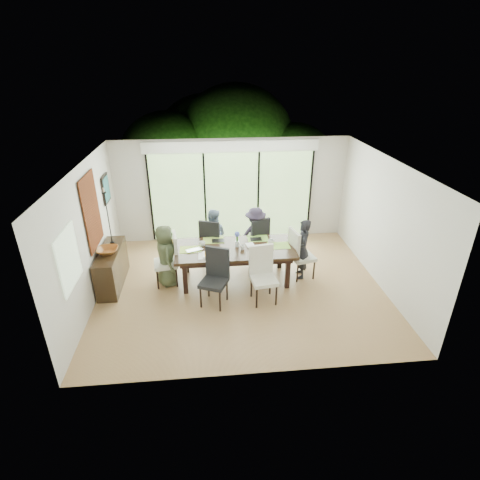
{
  "coord_description": "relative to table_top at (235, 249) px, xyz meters",
  "views": [
    {
      "loc": [
        -0.69,
        -6.82,
        4.47
      ],
      "look_at": [
        0.0,
        0.25,
        1.0
      ],
      "focal_mm": 28.0,
      "sensor_mm": 36.0,
      "label": 1
    }
  ],
  "objects": [
    {
      "name": "foliage_far",
      "position": [
        -0.5,
        6.2,
        0.85
      ],
      "size": [
        3.6,
        3.6,
        3.6
      ],
      "primitive_type": "sphere",
      "color": "#14380F",
      "rests_on": "ground"
    },
    {
      "name": "chair_left_end",
      "position": [
        -1.5,
        0.0,
        -0.18
      ],
      "size": [
        0.55,
        0.55,
        1.17
      ],
      "primitive_type": null,
      "rotation": [
        0.0,
        0.0,
        -1.44
      ],
      "color": "silver",
      "rests_on": "floor"
    },
    {
      "name": "glass_doors",
      "position": [
        0.1,
        2.17,
        0.43
      ],
      "size": [
        4.2,
        0.02,
        2.3
      ],
      "primitive_type": "cube",
      "color": "#598C3F",
      "rests_on": "wall_back"
    },
    {
      "name": "person_far_right",
      "position": [
        0.55,
        0.83,
        -0.08
      ],
      "size": [
        0.68,
        0.47,
        1.37
      ],
      "primitive_type": "imported",
      "rotation": [
        0.0,
        0.0,
        3.26
      ],
      "color": "#292233",
      "rests_on": "floor"
    },
    {
      "name": "book",
      "position": [
        0.25,
        0.05,
        0.04
      ],
      "size": [
        0.21,
        0.26,
        0.02
      ],
      "primitive_type": "imported",
      "rotation": [
        0.0,
        0.0,
        0.16
      ],
      "color": "white",
      "rests_on": "table_top"
    },
    {
      "name": "table_leg_br",
      "position": [
        1.08,
        0.43,
        -0.4
      ],
      "size": [
        0.1,
        0.1,
        0.73
      ],
      "primitive_type": "cube",
      "color": "black",
      "rests_on": "floor"
    },
    {
      "name": "candlestick_pan",
      "position": [
        -2.66,
        0.43,
        1.22
      ],
      "size": [
        0.09,
        0.09,
        0.03
      ],
      "primitive_type": "cylinder",
      "color": "black",
      "rests_on": "sideboard"
    },
    {
      "name": "table_top",
      "position": [
        0.0,
        0.0,
        0.0
      ],
      "size": [
        2.55,
        1.17,
        0.06
      ],
      "primitive_type": "cube",
      "color": "black",
      "rests_on": "floor"
    },
    {
      "name": "art_canvas",
      "position": [
        -2.85,
        1.4,
        0.98
      ],
      "size": [
        0.01,
        0.45,
        0.55
      ],
      "primitive_type": "cube",
      "color": "#1A5155",
      "rests_on": "wall_left"
    },
    {
      "name": "placemat_right",
      "position": [
        0.95,
        0.0,
        0.04
      ],
      "size": [
        0.47,
        0.34,
        0.01
      ],
      "primitive_type": "cube",
      "color": "#7AA63B",
      "rests_on": "table_top"
    },
    {
      "name": "chair_right_end",
      "position": [
        1.5,
        0.0,
        -0.18
      ],
      "size": [
        0.59,
        0.59,
        1.17
      ],
      "primitive_type": null,
      "rotation": [
        0.0,
        0.0,
        1.79
      ],
      "color": "beige",
      "rests_on": "floor"
    },
    {
      "name": "person_right_end",
      "position": [
        1.48,
        0.0,
        -0.08
      ],
      "size": [
        0.45,
        0.67,
        1.37
      ],
      "primitive_type": "imported",
      "rotation": [
        0.0,
        0.0,
        -1.64
      ],
      "color": "black",
      "rests_on": "floor"
    },
    {
      "name": "cup_b",
      "position": [
        0.15,
        -0.1,
        0.08
      ],
      "size": [
        0.15,
        0.15,
        0.1
      ],
      "primitive_type": "imported",
      "rotation": [
        0.0,
        0.0,
        2.26
      ],
      "color": "white",
      "rests_on": "table_top"
    },
    {
      "name": "person_left_end",
      "position": [
        -1.48,
        0.0,
        -0.08
      ],
      "size": [
        0.52,
        0.71,
        1.37
      ],
      "primitive_type": "imported",
      "rotation": [
        0.0,
        0.0,
        1.78
      ],
      "color": "#475236",
      "rests_on": "floor"
    },
    {
      "name": "mullion_a",
      "position": [
        -2.0,
        2.16,
        0.43
      ],
      "size": [
        0.05,
        0.04,
        2.3
      ],
      "primitive_type": "cube",
      "color": "black",
      "rests_on": "wall_back"
    },
    {
      "name": "bowl",
      "position": [
        -2.66,
        -0.02,
        0.11
      ],
      "size": [
        0.43,
        0.43,
        0.11
      ],
      "primitive_type": "imported",
      "color": "brown",
      "rests_on": "sideboard"
    },
    {
      "name": "cup_a",
      "position": [
        -0.7,
        0.15,
        0.08
      ],
      "size": [
        0.16,
        0.16,
        0.1
      ],
      "primitive_type": "imported",
      "rotation": [
        0.0,
        0.0,
        0.26
      ],
      "color": "white",
      "rests_on": "table_top"
    },
    {
      "name": "platter_snacks",
      "position": [
        -0.55,
        -0.3,
        0.07
      ],
      "size": [
        0.21,
        0.21,
        0.01
      ],
      "primitive_type": "cube",
      "color": "orange",
      "rests_on": "table_top"
    },
    {
      "name": "tapestry",
      "position": [
        -2.87,
        0.1,
        0.93
      ],
      "size": [
        0.02,
        1.0,
        1.5
      ],
      "primitive_type": "cube",
      "color": "maroon",
      "rests_on": "wall_left"
    },
    {
      "name": "rail_top",
      "position": [
        0.1,
        3.9,
        -0.22
      ],
      "size": [
        6.0,
        0.08,
        0.06
      ],
      "primitive_type": "cube",
      "color": "brown",
      "rests_on": "deck"
    },
    {
      "name": "wall_right",
      "position": [
        3.11,
        -0.3,
        0.58
      ],
      "size": [
        0.02,
        5.0,
        2.7
      ],
      "primitive_type": "cube",
      "color": "beige",
      "rests_on": "floor"
    },
    {
      "name": "floor",
      "position": [
        0.1,
        -0.3,
        -0.77
      ],
      "size": [
        6.0,
        5.0,
        0.01
      ],
      "primitive_type": "cube",
      "color": "brown",
      "rests_on": "ground"
    },
    {
      "name": "wall_back",
      "position": [
        0.1,
        2.21,
        0.58
      ],
      "size": [
        6.0,
        0.02,
        2.7
      ],
      "primitive_type": "cube",
      "color": "beige",
      "rests_on": "floor"
    },
    {
      "name": "wall_front",
      "position": [
        0.1,
        -2.81,
        0.58
      ],
      "size": [
        6.0,
        0.02,
        2.7
      ],
      "primitive_type": "cube",
      "color": "beige",
      "rests_on": "floor"
    },
    {
      "name": "side_window",
      "position": [
        -2.87,
        -1.5,
        0.73
      ],
      "size": [
        0.02,
        0.9,
        1.0
      ],
      "primitive_type": "cube",
      "color": "#8CAD7F",
      "rests_on": "wall_left"
    },
    {
      "name": "chair_far_left",
      "position": [
        -0.45,
        0.85,
        -0.18
      ],
      "size": [
        0.64,
        0.64,
        1.17
      ],
      "primitive_type": null,
      "rotation": [
        0.0,
        0.0,
        2.76
      ],
      "color": "black",
      "rests_on": "floor"
    },
    {
      "name": "foliage_left",
      "position": [
        -1.7,
        4.9,
        0.67
      ],
      "size": [
        3.2,
        3.2,
        3.2
      ],
      "primitive_type": "sphere",
      "color": "#14380F",
      "rests_on": "ground"
    },
    {
      "name": "papers",
      "position": [
        0.7,
        -0.05,
        0.03
      ],
      "size": [
        0.32,
        0.23,
        0.0
      ],
      "primitive_type": "cube",
      "color": "white",
      "rests_on": "table_top"
    },
    {
      "name": "mullion_d",
      "position": [
        2.2,
        2.16,
        0.43
      ],
      "size": [
        0.05,
        0.04,
        2.3
      ],
      "primitive_type": "cube",
      "color": "black",
      "rests_on": "wall_back"
    },
    {
      "name": "foliage_mid",
      "position": [
        0.5,
        5.5,
        1.03
      ],
      "size": [
        4.0,
        4.0,
        4.0
      ],
      "primitive_type": "sphere",
      "color": "#14380F",
      "rests_on": "ground"
    },
    {
      "name": "sideboard",
      "position": [
        -2.66,
        0.08,
        -0.35
      ],
      "size": [
        0.41,
        1.46,
        0.82
      ],
      "primitive_type": "cube",
      "color": "black",
      "rests_on": "floor"
    },
    {
      "name": "chair_near_left",
      "position": [
        -0.5,
        -0.87,
        -0.18
      ],
      "size": [
        0.64,
        0.64,
        1.17
      ],
      "primitive_type": null,
      "rotation": [
        0.0,
        0.0,
        -0.41
      ],
      "color": "black",
      "rests_on": "floor"
    },
    {
      "name": "chair_near_right",
      "position": [
        0.5,
        -0.87,
        -0.18
      ],
      "size": [
        0.55,
        0.55,
        1.17
      ],
      "primitive_type": null,
      "rotation": [
        0.0,
        0.0,
        0.14
      ],
      "color": "silver",
      "rests_on": "floor"
    },
    {
      "name": "person_far_left",
      "position": [
        -0.45,
        0.83,
        -0.08
      ],
      "size": [
        0.72,
        0.55,
        1.37
      ],
      "primitive_type": "imported",
      "rotation": [
        0.0,
        0.0,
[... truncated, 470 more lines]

